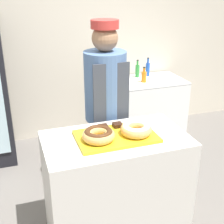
{
  "coord_description": "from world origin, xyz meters",
  "views": [
    {
      "loc": [
        -0.74,
        -2.06,
        2.09
      ],
      "look_at": [
        0.0,
        0.1,
        1.13
      ],
      "focal_mm": 50.0,
      "sensor_mm": 36.0,
      "label": 1
    }
  ],
  "objects_px": {
    "donut_chocolate_glaze": "(99,134)",
    "bottle_green": "(137,70)",
    "donut_light_glaze": "(136,129)",
    "brownie_back_right": "(118,125)",
    "serving_tray": "(116,136)",
    "chest_freezer": "(145,107)",
    "bottle_blue": "(148,69)",
    "baker_person": "(106,110)",
    "brownie_back_left": "(103,127)",
    "bottle_orange": "(144,76)"
  },
  "relations": [
    {
      "from": "brownie_back_left",
      "to": "bottle_blue",
      "type": "bearing_deg",
      "value": 55.5
    },
    {
      "from": "serving_tray",
      "to": "baker_person",
      "type": "xyz_separation_m",
      "value": [
        0.1,
        0.58,
        -0.02
      ]
    },
    {
      "from": "brownie_back_left",
      "to": "chest_freezer",
      "type": "bearing_deg",
      "value": 54.82
    },
    {
      "from": "donut_light_glaze",
      "to": "serving_tray",
      "type": "bearing_deg",
      "value": 167.15
    },
    {
      "from": "donut_light_glaze",
      "to": "baker_person",
      "type": "distance_m",
      "value": 0.62
    },
    {
      "from": "serving_tray",
      "to": "chest_freezer",
      "type": "distance_m",
      "value": 2.12
    },
    {
      "from": "bottle_orange",
      "to": "bottle_blue",
      "type": "distance_m",
      "value": 0.32
    },
    {
      "from": "brownie_back_left",
      "to": "donut_light_glaze",
      "type": "bearing_deg",
      "value": -38.82
    },
    {
      "from": "brownie_back_left",
      "to": "bottle_orange",
      "type": "relative_size",
      "value": 0.35
    },
    {
      "from": "donut_chocolate_glaze",
      "to": "chest_freezer",
      "type": "height_order",
      "value": "donut_chocolate_glaze"
    },
    {
      "from": "bottle_orange",
      "to": "bottle_blue",
      "type": "xyz_separation_m",
      "value": [
        0.18,
        0.27,
        0.02
      ]
    },
    {
      "from": "baker_person",
      "to": "bottle_orange",
      "type": "distance_m",
      "value": 1.41
    },
    {
      "from": "bottle_orange",
      "to": "donut_light_glaze",
      "type": "bearing_deg",
      "value": -116.27
    },
    {
      "from": "chest_freezer",
      "to": "donut_chocolate_glaze",
      "type": "bearing_deg",
      "value": -124.53
    },
    {
      "from": "chest_freezer",
      "to": "bottle_blue",
      "type": "distance_m",
      "value": 0.55
    },
    {
      "from": "bottle_orange",
      "to": "brownie_back_right",
      "type": "bearing_deg",
      "value": -121.37
    },
    {
      "from": "donut_light_glaze",
      "to": "brownie_back_right",
      "type": "relative_size",
      "value": 3.4
    },
    {
      "from": "brownie_back_left",
      "to": "bottle_green",
      "type": "bearing_deg",
      "value": 59.13
    },
    {
      "from": "brownie_back_left",
      "to": "chest_freezer",
      "type": "distance_m",
      "value": 2.04
    },
    {
      "from": "brownie_back_right",
      "to": "bottle_orange",
      "type": "distance_m",
      "value": 1.79
    },
    {
      "from": "donut_light_glaze",
      "to": "bottle_blue",
      "type": "distance_m",
      "value": 2.22
    },
    {
      "from": "baker_person",
      "to": "bottle_orange",
      "type": "height_order",
      "value": "baker_person"
    },
    {
      "from": "bottle_orange",
      "to": "baker_person",
      "type": "bearing_deg",
      "value": -129.36
    },
    {
      "from": "donut_chocolate_glaze",
      "to": "chest_freezer",
      "type": "bearing_deg",
      "value": 55.47
    },
    {
      "from": "serving_tray",
      "to": "bottle_orange",
      "type": "height_order",
      "value": "bottle_orange"
    },
    {
      "from": "bottle_green",
      "to": "bottle_orange",
      "type": "bearing_deg",
      "value": -92.48
    },
    {
      "from": "brownie_back_right",
      "to": "bottle_green",
      "type": "distance_m",
      "value": 2.02
    },
    {
      "from": "serving_tray",
      "to": "chest_freezer",
      "type": "height_order",
      "value": "serving_tray"
    },
    {
      "from": "donut_light_glaze",
      "to": "bottle_green",
      "type": "distance_m",
      "value": 2.14
    },
    {
      "from": "donut_light_glaze",
      "to": "brownie_back_right",
      "type": "xyz_separation_m",
      "value": [
        -0.09,
        0.17,
        -0.03
      ]
    },
    {
      "from": "serving_tray",
      "to": "chest_freezer",
      "type": "xyz_separation_m",
      "value": [
        1.07,
        1.74,
        -0.55
      ]
    },
    {
      "from": "serving_tray",
      "to": "brownie_back_left",
      "type": "relative_size",
      "value": 8.47
    },
    {
      "from": "donut_light_glaze",
      "to": "bottle_blue",
      "type": "height_order",
      "value": "bottle_blue"
    },
    {
      "from": "bottle_blue",
      "to": "bottle_green",
      "type": "height_order",
      "value": "bottle_blue"
    },
    {
      "from": "brownie_back_right",
      "to": "chest_freezer",
      "type": "xyz_separation_m",
      "value": [
        1.01,
        1.6,
        -0.58
      ]
    },
    {
      "from": "donut_chocolate_glaze",
      "to": "brownie_back_right",
      "type": "relative_size",
      "value": 3.4
    },
    {
      "from": "serving_tray",
      "to": "donut_light_glaze",
      "type": "distance_m",
      "value": 0.17
    },
    {
      "from": "bottle_green",
      "to": "serving_tray",
      "type": "bearing_deg",
      "value": -117.6
    },
    {
      "from": "donut_chocolate_glaze",
      "to": "bottle_green",
      "type": "height_order",
      "value": "bottle_green"
    },
    {
      "from": "brownie_back_left",
      "to": "baker_person",
      "type": "height_order",
      "value": "baker_person"
    },
    {
      "from": "serving_tray",
      "to": "donut_chocolate_glaze",
      "type": "height_order",
      "value": "donut_chocolate_glaze"
    },
    {
      "from": "donut_chocolate_glaze",
      "to": "brownie_back_left",
      "type": "relative_size",
      "value": 3.4
    },
    {
      "from": "donut_light_glaze",
      "to": "bottle_orange",
      "type": "distance_m",
      "value": 1.9
    },
    {
      "from": "baker_person",
      "to": "bottle_blue",
      "type": "bearing_deg",
      "value": 51.66
    },
    {
      "from": "brownie_back_left",
      "to": "chest_freezer",
      "type": "relative_size",
      "value": 0.07
    },
    {
      "from": "donut_chocolate_glaze",
      "to": "brownie_back_right",
      "type": "height_order",
      "value": "donut_chocolate_glaze"
    },
    {
      "from": "donut_chocolate_glaze",
      "to": "bottle_green",
      "type": "relative_size",
      "value": 1.01
    },
    {
      "from": "chest_freezer",
      "to": "bottle_green",
      "type": "xyz_separation_m",
      "value": [
        -0.06,
        0.18,
        0.5
      ]
    },
    {
      "from": "bottle_orange",
      "to": "bottle_green",
      "type": "bearing_deg",
      "value": 87.52
    },
    {
      "from": "chest_freezer",
      "to": "bottle_blue",
      "type": "height_order",
      "value": "bottle_blue"
    }
  ]
}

